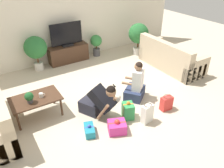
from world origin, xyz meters
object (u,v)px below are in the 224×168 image
object	(u,v)px
tabletop_plant	(29,97)
person_kneeling	(99,101)
gift_bag_a	(147,114)
gift_bag_b	(166,103)
coffee_table	(36,100)
gift_box_b	(117,127)
sofa_right	(170,58)
tv	(67,36)
gift_box_a	(128,111)
dog	(109,92)
gift_box_c	(89,130)
potted_plant_back_right	(96,43)
tv_console	(69,54)
mug	(41,95)
potted_plant_back_left	(36,49)
potted_plant_corner_right	(138,35)
person_sitting	(136,85)

from	to	relation	value
tabletop_plant	person_kneeling	bearing A→B (deg)	-25.55
gift_bag_a	gift_bag_b	xyz separation A→B (m)	(0.62, 0.09, -0.04)
coffee_table	gift_box_b	bearing A→B (deg)	-48.54
sofa_right	tabletop_plant	world-z (taller)	sofa_right
tv	gift_box_a	xyz separation A→B (m)	(-0.05, -3.21, -0.67)
sofa_right	gift_bag_b	distance (m)	2.12
dog	gift_box_c	size ratio (longest dim) A/B	1.27
tabletop_plant	potted_plant_back_right	bearing A→B (deg)	39.55
tv_console	person_kneeling	world-z (taller)	person_kneeling
mug	potted_plant_back_right	bearing A→B (deg)	41.37
gift_box_b	gift_bag_b	size ratio (longest dim) A/B	1.24
potted_plant_back_right	person_kneeling	distance (m)	3.16
tv_console	gift_box_b	world-z (taller)	tv_console
coffee_table	gift_bag_a	xyz separation A→B (m)	(1.79, -1.36, -0.19)
sofa_right	tv	size ratio (longest dim) A/B	2.01
potted_plant_back_left	gift_box_c	xyz separation A→B (m)	(0.02, -3.16, -0.57)
dog	tv_console	bearing A→B (deg)	154.28
potted_plant_back_left	gift_bag_b	bearing A→B (deg)	-62.42
potted_plant_corner_right	mug	world-z (taller)	potted_plant_corner_right
sofa_right	tv	bearing A→B (deg)	49.71
gift_box_b	gift_box_c	size ratio (longest dim) A/B	1.12
tv_console	potted_plant_back_left	distance (m)	1.04
gift_box_b	gift_bag_b	world-z (taller)	gift_bag_b
sofa_right	gift_box_c	size ratio (longest dim) A/B	5.22
gift_bag_a	dog	bearing A→B (deg)	104.40
gift_box_a	person_sitting	bearing A→B (deg)	40.67
person_sitting	gift_bag_a	size ratio (longest dim) A/B	2.16
person_kneeling	tabletop_plant	world-z (taller)	person_kneeling
sofa_right	gift_bag_b	bearing A→B (deg)	133.19
tv	potted_plant_corner_right	world-z (taller)	tv
sofa_right	tv_console	world-z (taller)	sofa_right
person_kneeling	gift_bag_b	size ratio (longest dim) A/B	2.50
person_kneeling	gift_box_a	xyz separation A→B (m)	(0.47, -0.38, -0.18)
coffee_table	gift_box_b	xyz separation A→B (m)	(1.13, -1.28, -0.29)
person_kneeling	mug	bearing A→B (deg)	119.46
potted_plant_corner_right	person_kneeling	size ratio (longest dim) A/B	1.22
tv_console	potted_plant_corner_right	size ratio (longest dim) A/B	1.18
potted_plant_corner_right	gift_bag_a	distance (m)	3.53
coffee_table	mug	distance (m)	0.16
coffee_table	gift_bag_b	bearing A→B (deg)	-27.80
sofa_right	coffee_table	bearing A→B (deg)	92.54
tv_console	dog	xyz separation A→B (m)	(-0.08, -2.50, -0.00)
coffee_table	person_kneeling	bearing A→B (deg)	-31.86
tv	gift_box_a	bearing A→B (deg)	-90.94
person_sitting	gift_box_c	distance (m)	1.58
tv	gift_bag_b	bearing A→B (deg)	-76.76
person_sitting	tabletop_plant	xyz separation A→B (m)	(-2.25, 0.45, 0.24)
potted_plant_corner_right	gift_bag_a	xyz separation A→B (m)	(-2.01, -2.87, -0.46)
potted_plant_back_right	gift_box_a	distance (m)	3.33
potted_plant_back_right	gift_box_a	world-z (taller)	potted_plant_back_right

